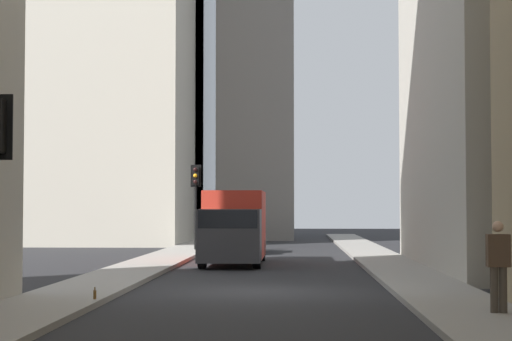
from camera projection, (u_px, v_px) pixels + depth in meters
ground_plane at (259, 291)px, 22.74m from camera, size 135.00×135.00×0.00m
sidewalk_right at (89, 288)px, 22.94m from camera, size 90.00×2.20×0.14m
sidewalk_left at (432, 289)px, 22.55m from camera, size 90.00×2.20×0.14m
building_right_far at (114, 7)px, 55.56m from camera, size 14.73×10.00×30.10m
delivery_truck at (234, 227)px, 33.48m from camera, size 6.46×2.25×2.84m
hatchback_grey at (246, 239)px, 42.13m from camera, size 4.30×1.78×1.42m
traffic_light_midblock at (196, 187)px, 42.81m from camera, size 0.43×0.52×4.18m
pedestrian at (498, 262)px, 17.02m from camera, size 0.26×0.44×1.80m
discarded_bottle at (95, 294)px, 19.49m from camera, size 0.07×0.07×0.27m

